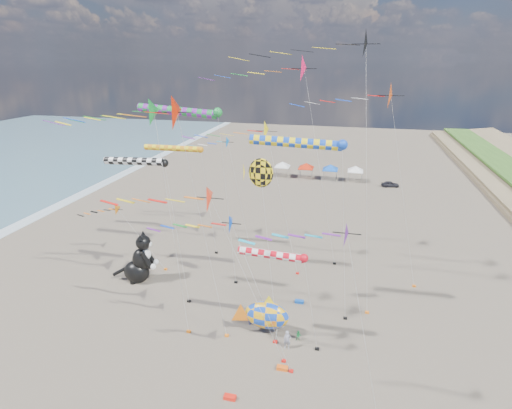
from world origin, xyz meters
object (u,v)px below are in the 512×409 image
Objects in this scene: parked_car at (390,184)px; cat_inflatable at (138,257)px; fish_inflatable at (266,315)px; child_blue at (250,319)px; person_adult at (287,340)px; child_green at (299,336)px.

cat_inflatable is at bearing 135.77° from parked_car.
fish_inflatable is 1.63× the size of parked_car.
child_blue is (-1.79, 1.04, -1.44)m from fish_inflatable.
fish_inflatable is 3.10× the size of person_adult.
child_green is 0.30× the size of parked_car.
child_blue is at bearing 155.51° from child_green.
fish_inflatable is 2.88m from person_adult.
cat_inflatable is 3.39× the size of person_adult.
person_adult is at bearing -33.92° from fish_inflatable.
child_blue is 0.35× the size of parked_car.
parked_car reaches higher than child_green.
cat_inflatable is 14.99m from child_blue.
fish_inflatable is at bearing 140.18° from person_adult.
person_adult is at bearing -96.77° from child_blue.
cat_inflatable is 19.91m from child_green.
fish_inflatable reaches higher than person_adult.
fish_inflatable is 51.11m from parked_car.
person_adult is 51.96m from parked_car.
parked_car is (30.00, 43.36, -2.41)m from cat_inflatable.
person_adult is 4.71m from child_blue.
parked_car is (11.16, 49.29, 0.07)m from child_green.
person_adult is 1.53× the size of child_blue.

